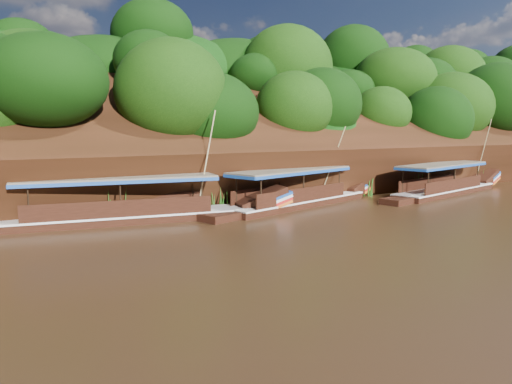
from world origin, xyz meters
The scene contains 6 objects.
ground centered at (0.00, 0.00, 0.00)m, with size 160.00×160.00×0.00m, color black.
riverbank centered at (-0.01, 22.73, 1.89)m, with size 120.00×30.06×19.40m.
boat_0 centered at (14.41, 7.35, 0.56)m, with size 15.31×5.33×6.43m.
boat_1 centered at (0.72, 8.51, 0.58)m, with size 14.83×6.02×5.85m.
boat_2 centered at (-10.42, 8.36, 0.58)m, with size 16.56×4.75×6.80m.
reeds centered at (-3.42, 9.40, 0.94)m, with size 50.96×2.58×2.21m.
Camera 1 is at (-19.60, -18.90, 5.35)m, focal length 35.00 mm.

